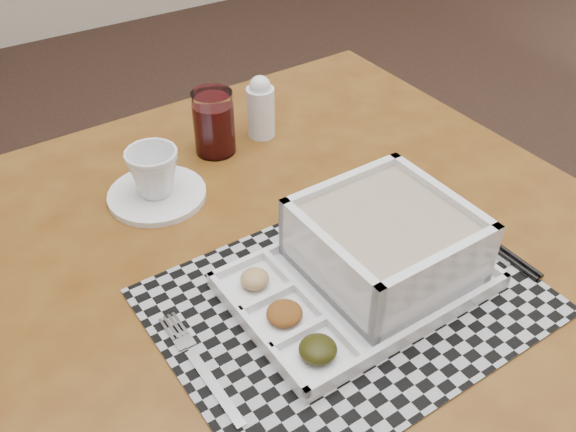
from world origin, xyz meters
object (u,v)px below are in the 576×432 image
(dining_table, at_px, (293,283))
(creamer_bottle, at_px, (261,107))
(juice_glass, at_px, (214,125))
(serving_tray, at_px, (377,253))
(cup, at_px, (154,172))

(dining_table, relative_size, creamer_bottle, 8.63)
(dining_table, height_order, juice_glass, juice_glass)
(serving_tray, xyz_separation_m, creamer_bottle, (0.05, 0.39, 0.01))
(serving_tray, xyz_separation_m, cup, (-0.18, 0.31, 0.00))
(dining_table, relative_size, juice_glass, 8.88)
(serving_tray, distance_m, cup, 0.36)
(juice_glass, bearing_deg, creamer_bottle, 2.93)
(dining_table, xyz_separation_m, serving_tray, (0.06, -0.11, 0.11))
(juice_glass, bearing_deg, dining_table, -93.84)
(creamer_bottle, bearing_deg, juice_glass, -177.07)
(serving_tray, bearing_deg, juice_glass, 95.86)
(cup, xyz_separation_m, creamer_bottle, (0.23, 0.08, 0.01))
(dining_table, relative_size, cup, 12.14)
(juice_glass, bearing_deg, cup, -152.54)
(dining_table, distance_m, cup, 0.26)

